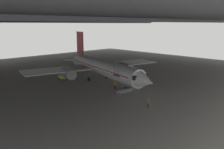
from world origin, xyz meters
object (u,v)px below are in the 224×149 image
object	(u,v)px
airplane_main	(102,67)
crew_worker_by_stairs	(115,85)
crew_worker_near_nose	(148,103)
baggage_tug	(63,77)
boarding_stairs	(123,88)

from	to	relation	value
airplane_main	crew_worker_by_stairs	distance (m)	7.80
crew_worker_near_nose	baggage_tug	size ratio (longest dim) A/B	0.68
boarding_stairs	crew_worker_near_nose	distance (m)	9.66
crew_worker_near_nose	crew_worker_by_stairs	world-z (taller)	crew_worker_by_stairs
crew_worker_by_stairs	baggage_tug	xyz separation A→B (m)	(-2.81, 15.06, -0.36)
airplane_main	baggage_tug	bearing A→B (deg)	123.70
crew_worker_by_stairs	airplane_main	bearing A→B (deg)	69.25
crew_worker_near_nose	boarding_stairs	bearing A→B (deg)	67.22
airplane_main	baggage_tug	size ratio (longest dim) A/B	15.39
crew_worker_near_nose	baggage_tug	bearing A→B (deg)	87.49
boarding_stairs	baggage_tug	bearing A→B (deg)	98.33
airplane_main	crew_worker_near_nose	size ratio (longest dim) A/B	22.60
airplane_main	boarding_stairs	world-z (taller)	airplane_main
boarding_stairs	crew_worker_near_nose	size ratio (longest dim) A/B	2.95
boarding_stairs	baggage_tug	world-z (taller)	boarding_stairs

